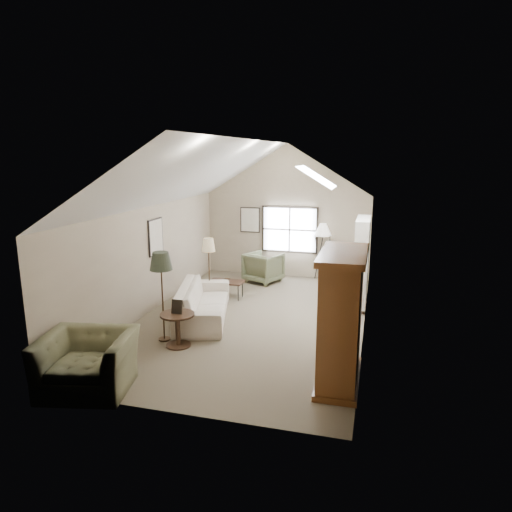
% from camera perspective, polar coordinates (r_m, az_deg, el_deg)
% --- Properties ---
extents(room_shell, '(5.01, 8.01, 4.00)m').
position_cam_1_polar(room_shell, '(9.86, -0.61, 9.79)').
color(room_shell, '#6C624D').
rests_on(room_shell, ground).
extents(window, '(1.72, 0.08, 1.42)m').
position_cam_1_polar(window, '(13.87, 4.23, 3.31)').
color(window, black).
rests_on(window, room_shell).
extents(skylight, '(0.80, 1.20, 0.52)m').
position_cam_1_polar(skylight, '(10.49, 7.71, 9.92)').
color(skylight, white).
rests_on(skylight, room_shell).
extents(wall_art, '(1.97, 3.71, 0.88)m').
position_cam_1_polar(wall_art, '(12.45, -6.54, 3.48)').
color(wall_art, black).
rests_on(wall_art, room_shell).
extents(armoire, '(0.60, 1.50, 2.20)m').
position_cam_1_polar(armoire, '(7.57, 10.59, -7.69)').
color(armoire, brown).
rests_on(armoire, ground).
extents(tv_alcove, '(0.32, 1.30, 2.10)m').
position_cam_1_polar(tv_alcove, '(11.38, 13.06, -0.62)').
color(tv_alcove, white).
rests_on(tv_alcove, ground).
extents(media_console, '(0.34, 1.18, 0.60)m').
position_cam_1_polar(media_console, '(11.60, 12.75, -4.70)').
color(media_console, '#382316').
rests_on(media_console, ground).
extents(tv_panel, '(0.05, 0.90, 0.55)m').
position_cam_1_polar(tv_panel, '(11.44, 12.90, -1.73)').
color(tv_panel, black).
rests_on(tv_panel, media_console).
extents(sofa, '(1.71, 2.85, 0.78)m').
position_cam_1_polar(sofa, '(10.57, -6.62, -5.69)').
color(sofa, beige).
rests_on(sofa, ground).
extents(armchair_near, '(1.62, 1.48, 0.91)m').
position_cam_1_polar(armchair_near, '(7.93, -20.31, -12.37)').
color(armchair_near, '#6F704E').
rests_on(armchair_near, ground).
extents(armchair_far, '(1.22, 1.23, 0.87)m').
position_cam_1_polar(armchair_far, '(13.41, 0.95, -1.43)').
color(armchair_far, '#646647').
rests_on(armchair_far, ground).
extents(coffee_table, '(0.90, 0.51, 0.46)m').
position_cam_1_polar(coffee_table, '(11.99, -3.70, -4.19)').
color(coffee_table, '#3A2617').
rests_on(coffee_table, ground).
extents(bowl, '(0.22, 0.22, 0.05)m').
position_cam_1_polar(bowl, '(11.92, -3.72, -3.01)').
color(bowl, '#322414').
rests_on(bowl, coffee_table).
extents(side_table, '(0.82, 0.82, 0.67)m').
position_cam_1_polar(side_table, '(9.17, -9.74, -9.08)').
color(side_table, '#392817').
rests_on(side_table, ground).
extents(side_chair, '(0.48, 0.48, 1.13)m').
position_cam_1_polar(side_chair, '(13.60, 10.24, -0.87)').
color(side_chair, maroon).
rests_on(side_chair, ground).
extents(tripod_lamp, '(0.66, 0.66, 1.75)m').
position_cam_1_polar(tripod_lamp, '(13.57, 8.28, 0.52)').
color(tripod_lamp, white).
rests_on(tripod_lamp, ground).
extents(dark_lamp, '(0.55, 0.55, 1.86)m').
position_cam_1_polar(dark_lamp, '(9.30, -11.61, -4.92)').
color(dark_lamp, '#262C1F').
rests_on(dark_lamp, ground).
extents(tan_lamp, '(0.41, 0.41, 1.68)m').
position_cam_1_polar(tan_lamp, '(11.62, -5.88, -1.67)').
color(tan_lamp, tan).
rests_on(tan_lamp, ground).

